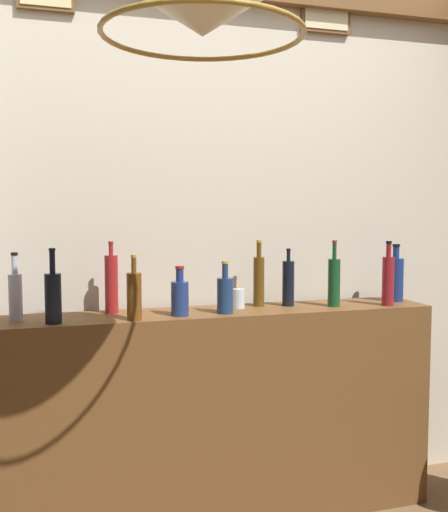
% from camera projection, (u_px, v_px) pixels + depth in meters
% --- Properties ---
extents(panelled_rear_partition, '(3.28, 0.15, 2.68)m').
position_uv_depth(panelled_rear_partition, '(207.00, 209.00, 2.88)').
color(panelled_rear_partition, beige).
rests_on(panelled_rear_partition, ground).
extents(bar_shelf_unit, '(1.97, 0.33, 0.96)m').
position_uv_depth(bar_shelf_unit, '(221.00, 415.00, 2.73)').
color(bar_shelf_unit, brown).
rests_on(bar_shelf_unit, ground).
extents(liquor_bottle_rum, '(0.07, 0.07, 0.30)m').
position_uv_depth(liquor_bottle_rum, '(53.00, 296.00, 2.39)').
color(liquor_bottle_rum, black).
rests_on(liquor_bottle_rum, bar_shelf_unit).
extents(liquor_bottle_tequila, '(0.08, 0.08, 0.21)m').
position_uv_depth(liquor_bottle_tequila, '(180.00, 297.00, 2.57)').
color(liquor_bottle_tequila, navy).
rests_on(liquor_bottle_tequila, bar_shelf_unit).
extents(liquor_bottle_port, '(0.06, 0.06, 0.30)m').
position_uv_depth(liquor_bottle_port, '(388.00, 279.00, 2.83)').
color(liquor_bottle_port, maroon).
rests_on(liquor_bottle_port, bar_shelf_unit).
extents(liquor_bottle_whiskey, '(0.06, 0.06, 0.31)m').
position_uv_depth(liquor_bottle_whiskey, '(334.00, 281.00, 2.80)').
color(liquor_bottle_whiskey, '#194A26').
rests_on(liquor_bottle_whiskey, bar_shelf_unit).
extents(liquor_bottle_rye, '(0.07, 0.07, 0.23)m').
position_uv_depth(liquor_bottle_rye, '(224.00, 294.00, 2.62)').
color(liquor_bottle_rye, navy).
rests_on(liquor_bottle_rye, bar_shelf_unit).
extents(liquor_bottle_sherry, '(0.08, 0.08, 0.28)m').
position_uv_depth(liquor_bottle_sherry, '(395.00, 278.00, 2.96)').
color(liquor_bottle_sherry, navy).
rests_on(liquor_bottle_sherry, bar_shelf_unit).
extents(liquor_bottle_scotch, '(0.06, 0.06, 0.27)m').
position_uv_depth(liquor_bottle_scotch, '(288.00, 283.00, 2.82)').
color(liquor_bottle_scotch, black).
rests_on(liquor_bottle_scotch, bar_shelf_unit).
extents(liquor_bottle_vermouth, '(0.06, 0.06, 0.32)m').
position_uv_depth(liquor_bottle_vermouth, '(111.00, 283.00, 2.62)').
color(liquor_bottle_vermouth, maroon).
rests_on(liquor_bottle_vermouth, bar_shelf_unit).
extents(liquor_bottle_gin, '(0.06, 0.06, 0.27)m').
position_uv_depth(liquor_bottle_gin, '(134.00, 295.00, 2.46)').
color(liquor_bottle_gin, brown).
rests_on(liquor_bottle_gin, bar_shelf_unit).
extents(liquor_bottle_brandy, '(0.06, 0.06, 0.28)m').
position_uv_depth(liquor_bottle_brandy, '(15.00, 295.00, 2.44)').
color(liquor_bottle_brandy, silver).
rests_on(liquor_bottle_brandy, bar_shelf_unit).
extents(liquor_bottle_mezcal, '(0.05, 0.05, 0.31)m').
position_uv_depth(liquor_bottle_mezcal, '(259.00, 280.00, 2.81)').
color(liquor_bottle_mezcal, '#593C12').
rests_on(liquor_bottle_mezcal, bar_shelf_unit).
extents(glass_tumbler_rocks, '(0.07, 0.07, 0.09)m').
position_uv_depth(glass_tumbler_rocks, '(238.00, 299.00, 2.76)').
color(glass_tumbler_rocks, silver).
rests_on(glass_tumbler_rocks, bar_shelf_unit).
extents(pendant_lamp, '(0.59, 0.59, 0.54)m').
position_uv_depth(pendant_lamp, '(202.00, 4.00, 1.71)').
color(pendant_lamp, '#EFE5C6').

